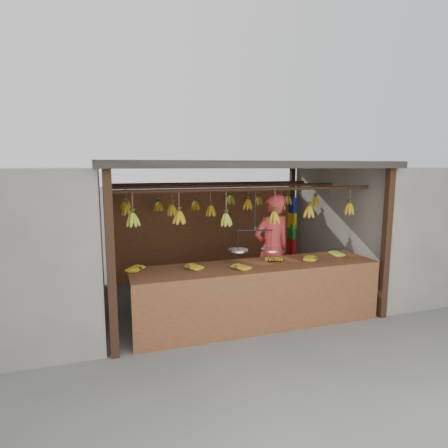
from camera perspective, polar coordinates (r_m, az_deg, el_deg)
name	(u,v)px	position (r m, az deg, el deg)	size (l,w,h in m)	color
ground	(229,299)	(6.77, 0.80, -11.31)	(80.00, 80.00, 0.00)	#5B5B57
stall	(224,187)	(6.68, -0.08, 5.73)	(4.30, 3.30, 2.40)	black
neighbor_right	(397,225)	(8.34, 24.91, -0.15)	(3.00, 3.00, 2.30)	slate
counter	(260,280)	(5.47, 5.48, -8.45)	(3.66, 0.83, 0.96)	brown
hanging_bananas	(229,208)	(6.40, 0.72, 2.50)	(3.58, 2.24, 0.40)	#92A523
balance_scale	(254,247)	(5.57, 4.67, -3.52)	(0.76, 0.41, 0.92)	black
vendor	(272,249)	(6.33, 7.34, -3.87)	(0.69, 0.45, 1.90)	#BF3333
bag_bundles	(292,226)	(8.49, 10.31, -0.25)	(0.08, 0.26, 1.26)	#1426BF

